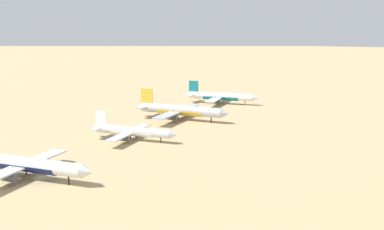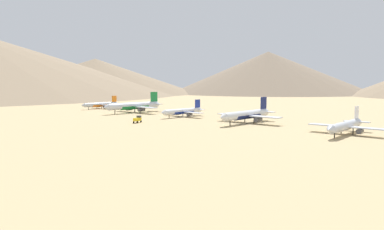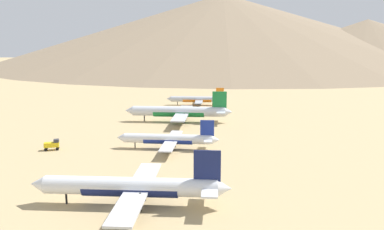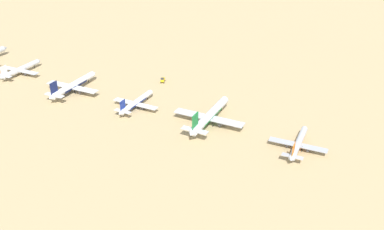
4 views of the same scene
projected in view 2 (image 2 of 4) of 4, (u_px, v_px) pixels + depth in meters
name	position (u px, v px, depth m)	size (l,w,h in m)	color
ground_plane	(246.00, 124.00, 189.54)	(1845.16, 1845.16, 0.00)	tan
parked_jet_0	(101.00, 105.00, 300.49)	(37.57, 30.42, 10.86)	#B2B7C1
parked_jet_1	(135.00, 106.00, 260.77)	(52.79, 42.81, 15.24)	silver
parked_jet_2	(183.00, 111.00, 228.77)	(38.10, 30.92, 10.99)	silver
parked_jet_3	(247.00, 115.00, 193.02)	(48.46, 39.24, 14.01)	silver
parked_jet_4	(346.00, 126.00, 149.98)	(40.19, 32.55, 11.62)	silver
service_truck	(138.00, 119.00, 194.88)	(5.65, 4.06, 3.90)	yellow
desert_hill_3	(96.00, 76.00, 715.95)	(424.47, 424.47, 71.97)	#847056
desert_hill_4	(268.00, 72.00, 753.50)	(424.67, 424.67, 89.76)	#7A6854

